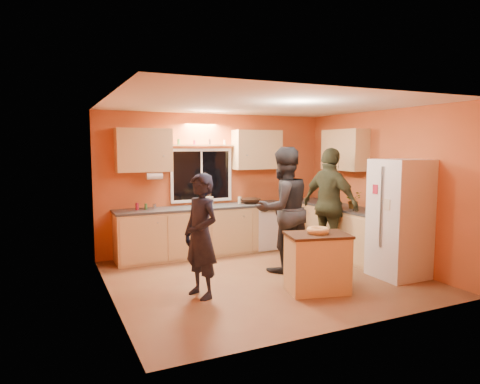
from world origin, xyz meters
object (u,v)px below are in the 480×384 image
person_right (330,205)px  refrigerator (400,219)px  island (317,262)px  person_center (283,210)px  person_left (201,236)px

person_right → refrigerator: bearing=-175.4°
refrigerator → island: (-1.52, -0.04, -0.49)m
person_center → person_right: bearing=-174.2°
refrigerator → person_right: (-0.39, 1.22, 0.08)m
person_center → refrigerator: bearing=140.2°
person_center → person_right: size_ratio=1.01×
island → person_center: (0.08, 1.06, 0.58)m
person_center → person_right: (1.05, 0.19, -0.01)m
person_left → person_right: size_ratio=0.84×
island → person_center: person_center is taller
person_left → person_right: person_right is taller
island → person_center: 1.22m
island → person_left: size_ratio=0.57×
refrigerator → person_left: refrigerator is taller
refrigerator → island: size_ratio=1.91×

